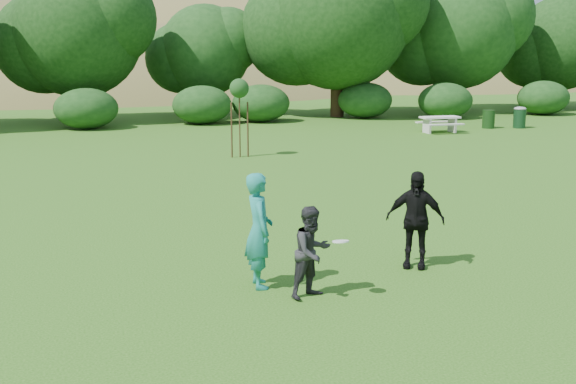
% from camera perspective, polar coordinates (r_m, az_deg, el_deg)
% --- Properties ---
extents(ground, '(120.00, 120.00, 0.00)m').
position_cam_1_polar(ground, '(12.22, 3.88, -7.80)').
color(ground, '#19470C').
rests_on(ground, ground).
extents(player_teal, '(0.49, 0.73, 1.97)m').
position_cam_1_polar(player_teal, '(12.15, -2.31, -3.04)').
color(player_teal, '#1B7C73').
rests_on(player_teal, ground).
extents(player_grey, '(0.91, 0.83, 1.52)m').
position_cam_1_polar(player_grey, '(11.70, 1.91, -4.76)').
color(player_grey, '#272729').
rests_on(player_grey, ground).
extents(player_black, '(1.14, 0.92, 1.81)m').
position_cam_1_polar(player_black, '(13.41, 10.01, -2.15)').
color(player_black, black).
rests_on(player_black, ground).
extents(trash_can_near, '(0.60, 0.60, 0.90)m').
position_cam_1_polar(trash_can_near, '(36.89, 15.56, 5.57)').
color(trash_can_near, '#183814').
rests_on(trash_can_near, ground).
extents(frisbee, '(0.27, 0.27, 0.07)m').
position_cam_1_polar(frisbee, '(11.57, 4.19, -3.91)').
color(frisbee, white).
rests_on(frisbee, ground).
extents(sapling, '(0.70, 0.70, 2.85)m').
position_cam_1_polar(sapling, '(26.24, -3.87, 8.00)').
color(sapling, '#3B2717').
rests_on(sapling, ground).
extents(picnic_table, '(1.80, 1.48, 0.76)m').
position_cam_1_polar(picnic_table, '(34.45, 11.91, 5.46)').
color(picnic_table, silver).
rests_on(picnic_table, ground).
extents(trash_can_lidded, '(0.60, 0.60, 1.05)m').
position_cam_1_polar(trash_can_lidded, '(37.42, 17.83, 5.66)').
color(trash_can_lidded, '#13351B').
rests_on(trash_can_lidded, ground).
extents(hillside, '(150.00, 72.00, 52.00)m').
position_cam_1_polar(hillside, '(80.97, -13.13, -0.12)').
color(hillside, olive).
rests_on(hillside, ground).
extents(tree_row, '(53.92, 10.38, 9.62)m').
position_cam_1_polar(tree_row, '(40.18, -5.72, 12.71)').
color(tree_row, '#3A2616').
rests_on(tree_row, ground).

